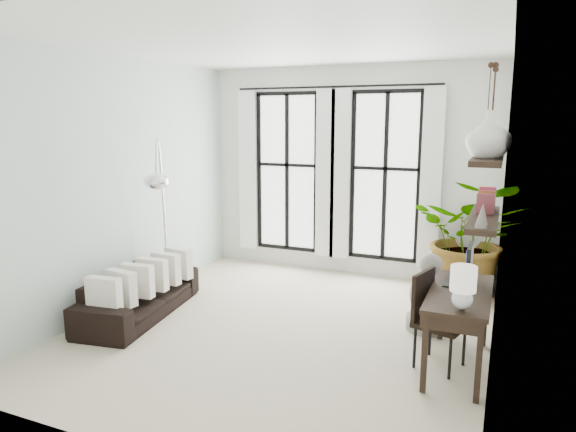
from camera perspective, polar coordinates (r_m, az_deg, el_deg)
The scene contains 16 objects.
floor at distance 6.12m, azimuth -0.61°, elevation -12.39°, with size 5.00×5.00×0.00m, color beige.
ceiling at distance 5.69m, azimuth -0.67°, elevation 18.78°, with size 5.00×5.00×0.00m, color white.
wall_left at distance 6.90m, azimuth -18.02°, elevation 3.52°, with size 5.00×5.00×0.00m, color silver.
wall_right at distance 5.21m, azimuth 22.62°, elevation 1.04°, with size 5.00×5.00×0.00m, color white.
wall_back at distance 8.02m, azimuth 6.63°, elevation 4.90°, with size 4.50×4.50×0.00m, color white.
windows at distance 8.02m, azimuth 5.10°, elevation 4.64°, with size 3.26×0.13×2.65m.
wall_shelves at distance 5.04m, azimuth 21.11°, elevation 2.30°, with size 0.25×1.30×0.60m.
sofa at distance 6.68m, azimuth -16.17°, elevation -8.30°, with size 1.88×0.74×0.55m, color black.
throw_pillows at distance 6.55m, azimuth -15.59°, elevation -6.58°, with size 0.40×1.52×0.40m.
plant at distance 7.48m, azimuth 19.77°, elevation -2.21°, with size 1.46×1.27×1.62m, color #2D7228.
desk at distance 5.19m, azimuth 18.49°, elevation -8.64°, with size 0.56×1.33×1.18m.
desk_chair at distance 5.30m, azimuth 15.81°, elevation -10.33°, with size 0.55×0.55×0.94m.
arc_lamp at distance 6.59m, azimuth -14.06°, elevation 3.99°, with size 0.71×0.96×2.18m.
buddha at distance 6.18m, azimuth 15.43°, elevation -8.76°, with size 0.50×0.50×0.91m.
vase_a at distance 4.70m, azimuth 21.40°, elevation 8.34°, with size 0.37×0.37×0.38m, color white.
vase_b at distance 5.10m, azimuth 21.57°, elevation 8.45°, with size 0.37×0.37×0.38m, color white.
Camera 1 is at (2.28, -5.15, 2.40)m, focal length 32.00 mm.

